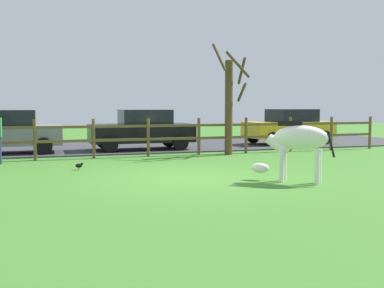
% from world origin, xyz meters
% --- Properties ---
extents(ground_plane, '(60.00, 60.00, 0.00)m').
position_xyz_m(ground_plane, '(0.00, 0.00, 0.00)').
color(ground_plane, '#3D7528').
extents(parking_asphalt, '(28.00, 7.40, 0.05)m').
position_xyz_m(parking_asphalt, '(0.00, 9.30, 0.03)').
color(parking_asphalt, '#38383D').
rests_on(parking_asphalt, ground_plane).
extents(paddock_fence, '(20.66, 0.11, 1.32)m').
position_xyz_m(paddock_fence, '(-0.72, 5.00, 0.75)').
color(paddock_fence, brown).
rests_on(paddock_fence, ground_plane).
extents(bare_tree, '(1.18, 1.09, 3.99)m').
position_xyz_m(bare_tree, '(3.11, 4.60, 1.88)').
color(bare_tree, '#513A23').
rests_on(bare_tree, ground_plane).
extents(zebra, '(1.55, 1.46, 1.41)m').
position_xyz_m(zebra, '(2.25, -1.38, 0.93)').
color(zebra, white).
rests_on(zebra, ground_plane).
extents(crow_on_grass, '(0.21, 0.10, 0.20)m').
position_xyz_m(crow_on_grass, '(-2.35, 2.24, 0.13)').
color(crow_on_grass, black).
rests_on(crow_on_grass, ground_plane).
extents(parked_car_yellow, '(4.10, 2.08, 1.56)m').
position_xyz_m(parked_car_yellow, '(7.34, 7.67, 0.84)').
color(parked_car_yellow, yellow).
rests_on(parked_car_yellow, parking_asphalt).
extents(parked_car_black, '(4.01, 1.89, 1.56)m').
position_xyz_m(parked_car_black, '(0.42, 7.01, 0.84)').
color(parked_car_black, black).
rests_on(parked_car_black, parking_asphalt).
extents(parked_car_grey, '(4.00, 1.89, 1.56)m').
position_xyz_m(parked_car_grey, '(-4.58, 7.08, 0.84)').
color(parked_car_grey, slate).
rests_on(parked_car_grey, parking_asphalt).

